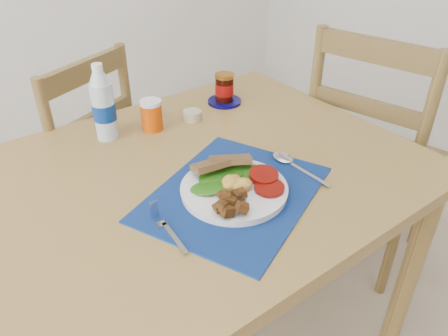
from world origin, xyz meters
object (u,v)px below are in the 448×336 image
chair_far (77,147)px  chair_end (373,135)px  breakfast_plate (233,188)px  water_bottle (104,106)px  juice_glass (152,116)px  jam_on_saucer (224,90)px

chair_far → chair_end: 1.09m
chair_far → breakfast_plate: 0.81m
breakfast_plate → chair_end: bearing=27.4°
chair_end → breakfast_plate: bearing=86.4°
breakfast_plate → water_bottle: bearing=121.7°
juice_glass → water_bottle: bearing=164.9°
chair_far → juice_glass: chair_far is taller
juice_glass → jam_on_saucer: size_ratio=0.77×
chair_end → jam_on_saucer: (-0.46, 0.29, 0.19)m
chair_end → breakfast_plate: size_ratio=4.73×
jam_on_saucer → chair_end: bearing=-32.4°
chair_end → breakfast_plate: 0.79m
breakfast_plate → chair_far: bearing=116.0°
chair_end → jam_on_saucer: 0.58m
chair_far → chair_end: bearing=121.0°
chair_far → water_bottle: chair_far is taller
breakfast_plate → water_bottle: size_ratio=1.13×
chair_far → chair_end: (0.89, -0.63, 0.04)m
juice_glass → chair_far: bearing=110.4°
breakfast_plate → juice_glass: size_ratio=2.89×
water_bottle → juice_glass: bearing=-15.1°
juice_glass → jam_on_saucer: (0.29, 0.02, 0.00)m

